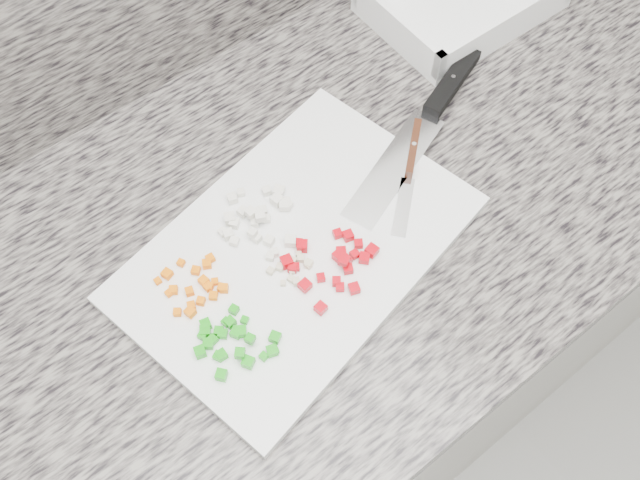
% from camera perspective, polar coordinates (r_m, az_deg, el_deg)
% --- Properties ---
extents(cabinet, '(3.92, 0.62, 0.86)m').
position_cam_1_polar(cabinet, '(1.30, -3.82, -10.90)').
color(cabinet, silver).
rests_on(cabinet, ground).
extents(countertop, '(3.96, 0.64, 0.04)m').
position_cam_1_polar(countertop, '(0.88, -5.50, -1.42)').
color(countertop, slate).
rests_on(countertop, cabinet).
extents(cutting_board, '(0.46, 0.35, 0.01)m').
position_cam_1_polar(cutting_board, '(0.86, -1.88, -0.69)').
color(cutting_board, white).
rests_on(cutting_board, countertop).
extents(carrot_pile, '(0.08, 0.07, 0.01)m').
position_cam_1_polar(carrot_pile, '(0.83, -9.85, -3.68)').
color(carrot_pile, orange).
rests_on(carrot_pile, cutting_board).
extents(onion_pile, '(0.10, 0.11, 0.02)m').
position_cam_1_polar(onion_pile, '(0.87, -4.86, 1.84)').
color(onion_pile, silver).
rests_on(onion_pile, cutting_board).
extents(green_pepper_pile, '(0.09, 0.08, 0.02)m').
position_cam_1_polar(green_pepper_pile, '(0.80, -7.13, -8.07)').
color(green_pepper_pile, '#13970D').
rests_on(green_pepper_pile, cutting_board).
extents(red_pepper_pile, '(0.11, 0.10, 0.02)m').
position_cam_1_polar(red_pepper_pile, '(0.83, 0.96, -1.80)').
color(red_pepper_pile, '#BC020D').
rests_on(red_pepper_pile, cutting_board).
extents(garlic_pile, '(0.05, 0.04, 0.01)m').
position_cam_1_polar(garlic_pile, '(0.83, -2.03, -2.23)').
color(garlic_pile, beige).
rests_on(garlic_pile, cutting_board).
extents(chef_knife, '(0.32, 0.14, 0.02)m').
position_cam_1_polar(chef_knife, '(0.97, 9.04, 10.26)').
color(chef_knife, white).
rests_on(chef_knife, cutting_board).
extents(paring_knife, '(0.14, 0.12, 0.02)m').
position_cam_1_polar(paring_knife, '(0.91, 7.27, 6.14)').
color(paring_knife, white).
rests_on(paring_knife, cutting_board).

